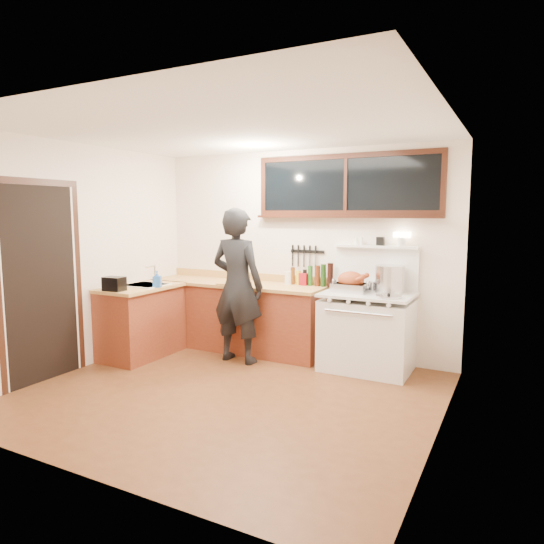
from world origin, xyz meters
The scene contains 20 objects.
ground_plane centered at (0.00, 0.00, -0.01)m, with size 4.00×3.50×0.02m, color #562D16.
room_shell centered at (0.00, 0.00, 1.65)m, with size 4.10×3.60×2.65m.
counter_back centered at (-0.80, 1.45, 0.45)m, with size 2.44×0.64×1.00m.
counter_left centered at (-1.70, 0.62, 0.45)m, with size 0.64×1.09×0.90m.
sink_unit centered at (-1.68, 0.70, 0.85)m, with size 0.50×0.45×0.37m.
vintage_stove centered at (1.00, 1.41, 0.47)m, with size 1.02×0.74×1.59m.
back_window centered at (0.60, 1.72, 2.06)m, with size 2.32×0.13×0.77m.
left_doorway centered at (-1.99, -0.55, 1.09)m, with size 0.02×1.04×2.17m.
knife_strip centered at (0.08, 1.73, 1.31)m, with size 0.46×0.03×0.28m.
man centered at (-0.50, 0.99, 0.94)m, with size 0.70×0.47×1.87m.
soap_bottle centered at (-1.43, 0.63, 1.00)m, with size 0.12×0.12×0.20m.
toaster centered at (-1.70, 0.19, 0.98)m, with size 0.25×0.18×0.17m.
cutting_board centered at (-0.73, 1.30, 0.95)m, with size 0.43×0.34×0.14m.
roast_turkey centered at (0.80, 1.40, 1.00)m, with size 0.44×0.32×0.24m.
stockpot centered at (1.21, 1.55, 1.06)m, with size 0.43×0.43×0.31m.
saucepan centered at (0.98, 1.63, 0.95)m, with size 0.17×0.27×0.11m.
pot_lid centered at (1.28, 1.23, 0.91)m, with size 0.30×0.30×0.04m.
coffee_tin centered at (0.10, 1.62, 0.98)m, with size 0.11×0.09×0.15m.
pitcher centered at (-0.11, 1.60, 0.98)m, with size 0.10×0.10×0.16m.
bottle_cluster centered at (0.25, 1.63, 1.03)m, with size 0.57×0.07×0.30m.
Camera 1 is at (2.54, -3.95, 1.82)m, focal length 32.00 mm.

